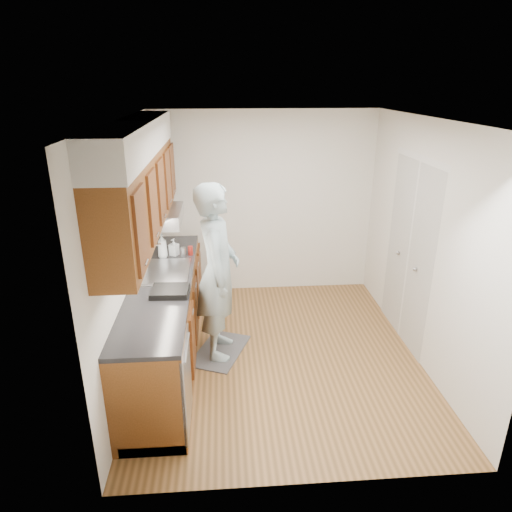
% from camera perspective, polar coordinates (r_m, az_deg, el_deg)
% --- Properties ---
extents(floor, '(3.50, 3.50, 0.00)m').
position_cam_1_polar(floor, '(5.17, 2.72, -12.12)').
color(floor, olive).
rests_on(floor, ground).
extents(ceiling, '(3.50, 3.50, 0.00)m').
position_cam_1_polar(ceiling, '(4.34, 3.31, 16.69)').
color(ceiling, white).
rests_on(ceiling, wall_left).
extents(wall_left, '(0.02, 3.50, 2.50)m').
position_cam_1_polar(wall_left, '(4.67, -15.60, 0.49)').
color(wall_left, silver).
rests_on(wall_left, floor).
extents(wall_right, '(0.02, 3.50, 2.50)m').
position_cam_1_polar(wall_right, '(5.02, 20.23, 1.39)').
color(wall_right, silver).
rests_on(wall_right, floor).
extents(wall_back, '(3.00, 0.02, 2.50)m').
position_cam_1_polar(wall_back, '(6.27, 0.98, 6.48)').
color(wall_back, silver).
rests_on(wall_back, floor).
extents(counter, '(0.64, 2.80, 1.30)m').
position_cam_1_polar(counter, '(4.93, -11.29, -7.73)').
color(counter, brown).
rests_on(counter, floor).
extents(upper_cabinets, '(0.47, 2.80, 1.21)m').
position_cam_1_polar(upper_cabinets, '(4.49, -14.24, 9.13)').
color(upper_cabinets, brown).
rests_on(upper_cabinets, wall_left).
extents(closet_door, '(0.02, 1.22, 2.05)m').
position_cam_1_polar(closet_door, '(5.35, 18.55, 0.20)').
color(closet_door, silver).
rests_on(closet_door, wall_right).
extents(floor_mat, '(0.72, 0.90, 0.01)m').
position_cam_1_polar(floor_mat, '(5.22, -4.49, -11.71)').
color(floor_mat, '#5C5C5E').
rests_on(floor_mat, floor).
extents(person, '(0.55, 0.79, 2.15)m').
position_cam_1_polar(person, '(4.73, -4.86, -0.61)').
color(person, '#97B0B8').
rests_on(person, floor_mat).
extents(soap_bottle_a, '(0.14, 0.14, 0.29)m').
position_cam_1_polar(soap_bottle_a, '(5.27, -11.64, 1.26)').
color(soap_bottle_a, silver).
rests_on(soap_bottle_a, counter).
extents(soap_bottle_b, '(0.12, 0.12, 0.20)m').
position_cam_1_polar(soap_bottle_b, '(5.34, -10.23, 1.12)').
color(soap_bottle_b, silver).
rests_on(soap_bottle_b, counter).
extents(soda_can, '(0.07, 0.07, 0.10)m').
position_cam_1_polar(soda_can, '(5.33, -8.20, 0.68)').
color(soda_can, red).
rests_on(soda_can, counter).
extents(steel_can, '(0.07, 0.07, 0.11)m').
position_cam_1_polar(steel_can, '(5.29, -9.07, 0.50)').
color(steel_can, '#A5A5AA').
rests_on(steel_can, counter).
extents(dish_rack, '(0.36, 0.31, 0.05)m').
position_cam_1_polar(dish_rack, '(4.40, -10.70, -4.34)').
color(dish_rack, black).
rests_on(dish_rack, counter).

